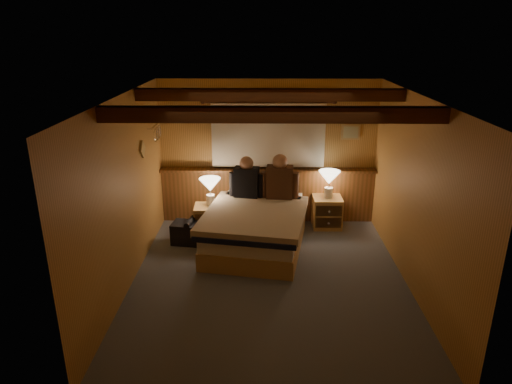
{
  "coord_description": "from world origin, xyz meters",
  "views": [
    {
      "loc": [
        -0.1,
        -5.29,
        3.14
      ],
      "look_at": [
        -0.18,
        0.4,
        1.1
      ],
      "focal_mm": 32.0,
      "sensor_mm": 36.0,
      "label": 1
    }
  ],
  "objects_px": {
    "nightstand_left": "(209,220)",
    "duffel_bag": "(190,233)",
    "person_left": "(247,180)",
    "lamp_left": "(210,186)",
    "lamp_right": "(329,179)",
    "nightstand_right": "(327,212)",
    "person_right": "(280,180)",
    "bed": "(256,228)"
  },
  "relations": [
    {
      "from": "nightstand_right",
      "to": "person_left",
      "type": "xyz_separation_m",
      "value": [
        -1.33,
        -0.23,
        0.63
      ]
    },
    {
      "from": "nightstand_right",
      "to": "person_left",
      "type": "bearing_deg",
      "value": -170.88
    },
    {
      "from": "lamp_left",
      "to": "duffel_bag",
      "type": "bearing_deg",
      "value": -127.87
    },
    {
      "from": "nightstand_left",
      "to": "person_left",
      "type": "relative_size",
      "value": 0.72
    },
    {
      "from": "person_left",
      "to": "lamp_left",
      "type": "bearing_deg",
      "value": -166.09
    },
    {
      "from": "nightstand_left",
      "to": "nightstand_right",
      "type": "bearing_deg",
      "value": 7.27
    },
    {
      "from": "bed",
      "to": "lamp_left",
      "type": "bearing_deg",
      "value": 153.87
    },
    {
      "from": "nightstand_left",
      "to": "duffel_bag",
      "type": "height_order",
      "value": "nightstand_left"
    },
    {
      "from": "person_left",
      "to": "duffel_bag",
      "type": "distance_m",
      "value": 1.2
    },
    {
      "from": "bed",
      "to": "duffel_bag",
      "type": "relative_size",
      "value": 3.42
    },
    {
      "from": "lamp_right",
      "to": "nightstand_left",
      "type": "bearing_deg",
      "value": -170.32
    },
    {
      "from": "nightstand_right",
      "to": "duffel_bag",
      "type": "relative_size",
      "value": 0.87
    },
    {
      "from": "bed",
      "to": "lamp_left",
      "type": "relative_size",
      "value": 4.58
    },
    {
      "from": "nightstand_right",
      "to": "person_right",
      "type": "distance_m",
      "value": 1.07
    },
    {
      "from": "nightstand_left",
      "to": "duffel_bag",
      "type": "distance_m",
      "value": 0.41
    },
    {
      "from": "person_right",
      "to": "person_left",
      "type": "bearing_deg",
      "value": -179.91
    },
    {
      "from": "person_left",
      "to": "duffel_bag",
      "type": "bearing_deg",
      "value": -145.24
    },
    {
      "from": "lamp_right",
      "to": "person_right",
      "type": "distance_m",
      "value": 0.86
    },
    {
      "from": "nightstand_right",
      "to": "lamp_right",
      "type": "relative_size",
      "value": 1.14
    },
    {
      "from": "nightstand_right",
      "to": "person_right",
      "type": "height_order",
      "value": "person_right"
    },
    {
      "from": "nightstand_left",
      "to": "lamp_left",
      "type": "distance_m",
      "value": 0.56
    },
    {
      "from": "nightstand_right",
      "to": "lamp_right",
      "type": "xyz_separation_m",
      "value": [
        0.01,
        -0.0,
        0.58
      ]
    },
    {
      "from": "nightstand_left",
      "to": "duffel_bag",
      "type": "relative_size",
      "value": 0.83
    },
    {
      "from": "person_left",
      "to": "person_right",
      "type": "xyz_separation_m",
      "value": [
        0.52,
        -0.04,
        0.02
      ]
    },
    {
      "from": "nightstand_right",
      "to": "duffel_bag",
      "type": "height_order",
      "value": "nightstand_right"
    },
    {
      "from": "bed",
      "to": "person_left",
      "type": "relative_size",
      "value": 2.99
    },
    {
      "from": "lamp_right",
      "to": "person_right",
      "type": "height_order",
      "value": "person_right"
    },
    {
      "from": "lamp_right",
      "to": "duffel_bag",
      "type": "distance_m",
      "value": 2.39
    },
    {
      "from": "lamp_right",
      "to": "duffel_bag",
      "type": "xyz_separation_m",
      "value": [
        -2.2,
        -0.65,
        -0.67
      ]
    },
    {
      "from": "lamp_left",
      "to": "nightstand_left",
      "type": "bearing_deg",
      "value": -120.34
    },
    {
      "from": "bed",
      "to": "nightstand_left",
      "type": "height_order",
      "value": "bed"
    },
    {
      "from": "bed",
      "to": "lamp_right",
      "type": "relative_size",
      "value": 4.45
    },
    {
      "from": "person_right",
      "to": "duffel_bag",
      "type": "relative_size",
      "value": 1.23
    },
    {
      "from": "bed",
      "to": "nightstand_left",
      "type": "bearing_deg",
      "value": 157.78
    },
    {
      "from": "lamp_right",
      "to": "lamp_left",
      "type": "bearing_deg",
      "value": -171.72
    },
    {
      "from": "lamp_left",
      "to": "lamp_right",
      "type": "xyz_separation_m",
      "value": [
        1.91,
        0.28,
        0.04
      ]
    },
    {
      "from": "lamp_right",
      "to": "duffel_bag",
      "type": "relative_size",
      "value": 0.77
    },
    {
      "from": "nightstand_left",
      "to": "lamp_right",
      "type": "relative_size",
      "value": 1.07
    },
    {
      "from": "nightstand_left",
      "to": "person_right",
      "type": "height_order",
      "value": "person_right"
    },
    {
      "from": "nightstand_right",
      "to": "lamp_right",
      "type": "bearing_deg",
      "value": -15.93
    },
    {
      "from": "lamp_left",
      "to": "duffel_bag",
      "type": "distance_m",
      "value": 0.78
    },
    {
      "from": "lamp_left",
      "to": "person_right",
      "type": "bearing_deg",
      "value": 0.44
    }
  ]
}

